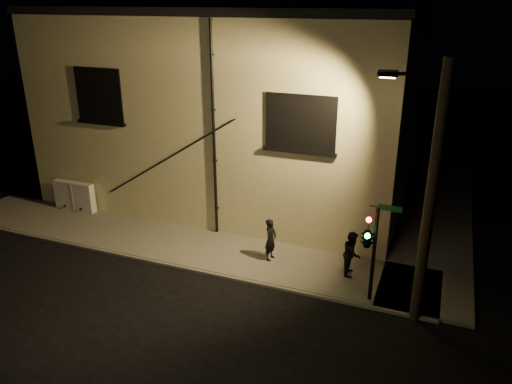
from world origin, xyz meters
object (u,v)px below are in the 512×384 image
at_px(utility_cabinet, 75,196).
at_px(traffic_signal, 368,237).
at_px(streetlamp_pole, 428,193).
at_px(pedestrian_b, 352,253).
at_px(pedestrian_a, 271,240).

xyz_separation_m(utility_cabinet, traffic_signal, (13.42, -2.51, 1.55)).
bearing_deg(utility_cabinet, streetlamp_pole, -10.19).
bearing_deg(pedestrian_b, pedestrian_a, 84.90).
distance_m(pedestrian_b, traffic_signal, 2.14).
xyz_separation_m(utility_cabinet, streetlamp_pole, (14.97, -2.69, 3.30)).
height_order(pedestrian_a, traffic_signal, traffic_signal).
relative_size(pedestrian_b, streetlamp_pole, 0.21).
bearing_deg(pedestrian_a, traffic_signal, -103.92).
distance_m(utility_cabinet, pedestrian_a, 9.84).
bearing_deg(pedestrian_b, streetlamp_pole, -131.95).
bearing_deg(streetlamp_pole, pedestrian_b, 143.75).
bearing_deg(pedestrian_a, pedestrian_b, -81.97).
xyz_separation_m(utility_cabinet, pedestrian_a, (9.78, -1.09, 0.13)).
bearing_deg(traffic_signal, streetlamp_pole, -6.55).
xyz_separation_m(pedestrian_a, traffic_signal, (3.64, -1.42, 1.42)).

